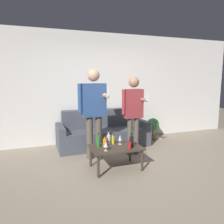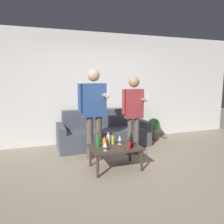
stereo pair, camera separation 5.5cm
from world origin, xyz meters
The scene contains 15 objects.
ground_plane centered at (0.00, 0.00, 0.00)m, with size 16.00×16.00×0.00m, color gray.
wall_back centered at (0.00, 2.08, 1.35)m, with size 8.00×0.06×2.70m.
couch centered at (-0.01, 1.62, 0.30)m, with size 2.12×0.82×0.84m.
coffee_table centered at (-0.21, 0.24, 0.36)m, with size 0.89×0.60×0.41m.
bottle_orange centered at (0.06, 0.16, 0.50)m, with size 0.07×0.07×0.24m.
bottle_green centered at (-0.20, 0.42, 0.48)m, with size 0.08×0.08×0.18m.
bottle_dark centered at (-0.39, 0.29, 0.48)m, with size 0.07×0.07×0.20m.
bottle_yellow centered at (-0.04, 0.02, 0.47)m, with size 0.06×0.06×0.16m.
bottle_red centered at (-0.29, 0.37, 0.51)m, with size 0.07×0.07×0.25m.
bottle_clear centered at (-0.49, 0.34, 0.50)m, with size 0.07×0.07×0.24m.
wine_glass_near centered at (-0.09, 0.33, 0.53)m, with size 0.07×0.07×0.18m.
wine_glass_far centered at (-0.44, 0.09, 0.51)m, with size 0.07×0.07×0.16m.
person_standing_left centered at (-0.43, 0.86, 1.04)m, with size 0.54×0.46×1.77m.
person_standing_right centered at (0.40, 0.80, 0.97)m, with size 0.45×0.41×1.63m.
potted_plant centered at (1.38, 1.67, 0.36)m, with size 0.32×0.32×0.57m.
Camera 1 is at (-1.53, -3.21, 1.60)m, focal length 35.00 mm.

